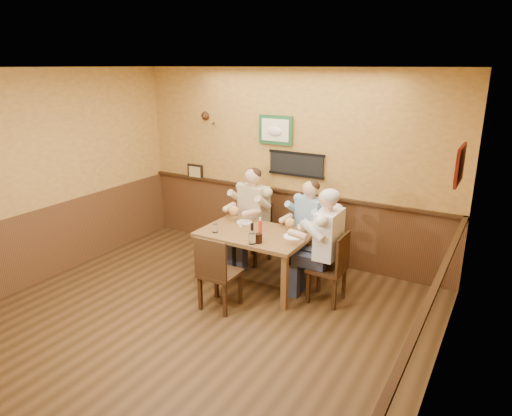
{
  "coord_description": "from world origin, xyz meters",
  "views": [
    {
      "loc": [
        2.9,
        -3.44,
        2.83
      ],
      "look_at": [
        0.15,
        1.3,
        1.1
      ],
      "focal_mm": 32.0,
      "sensor_mm": 36.0,
      "label": 1
    }
  ],
  "objects": [
    {
      "name": "cola_tumbler",
      "position": [
        0.33,
        1.05,
        0.81
      ],
      "size": [
        0.11,
        0.11,
        0.12
      ],
      "primitive_type": "cylinder",
      "rotation": [
        0.0,
        0.0,
        0.28
      ],
      "color": "black",
      "rests_on": "dining_table"
    },
    {
      "name": "dining_table",
      "position": [
        0.1,
        1.35,
        0.66
      ],
      "size": [
        1.4,
        0.9,
        0.75
      ],
      "color": "brown",
      "rests_on": "ground"
    },
    {
      "name": "room",
      "position": [
        0.13,
        0.17,
        1.69
      ],
      "size": [
        5.02,
        5.03,
        2.81
      ],
      "color": "#372310",
      "rests_on": "ground"
    },
    {
      "name": "hot_sauce_bottle",
      "position": [
        0.16,
        1.38,
        0.84
      ],
      "size": [
        0.05,
        0.05,
        0.18
      ],
      "primitive_type": "cylinder",
      "rotation": [
        0.0,
        0.0,
        -0.06
      ],
      "color": "red",
      "rests_on": "dining_table"
    },
    {
      "name": "diner_white_elder",
      "position": [
        1.08,
        1.42,
        0.65
      ],
      "size": [
        0.6,
        0.6,
        1.3
      ],
      "primitive_type": null,
      "rotation": [
        0.0,
        0.0,
        -1.57
      ],
      "color": "white",
      "rests_on": "ground"
    },
    {
      "name": "plate_far_left",
      "position": [
        -0.21,
        1.6,
        0.76
      ],
      "size": [
        0.25,
        0.25,
        0.01
      ],
      "primitive_type": "cylinder",
      "rotation": [
        0.0,
        0.0,
        -0.17
      ],
      "color": "white",
      "rests_on": "dining_table"
    },
    {
      "name": "chair_back_right",
      "position": [
        0.58,
        2.05,
        0.43
      ],
      "size": [
        0.49,
        0.49,
        0.85
      ],
      "primitive_type": null,
      "rotation": [
        0.0,
        0.0,
        -0.31
      ],
      "color": "#3B2412",
      "rests_on": "ground"
    },
    {
      "name": "pepper_shaker",
      "position": [
        0.03,
        1.39,
        0.8
      ],
      "size": [
        0.05,
        0.05,
        0.1
      ],
      "primitive_type": "cylinder",
      "rotation": [
        0.0,
        0.0,
        -0.37
      ],
      "color": "black",
      "rests_on": "dining_table"
    },
    {
      "name": "chair_back_left",
      "position": [
        -0.31,
        2.02,
        0.45
      ],
      "size": [
        0.47,
        0.47,
        0.9
      ],
      "primitive_type": null,
      "rotation": [
        0.0,
        0.0,
        -0.16
      ],
      "color": "#3B2412",
      "rests_on": "ground"
    },
    {
      "name": "chair_right_end",
      "position": [
        1.08,
        1.42,
        0.45
      ],
      "size": [
        0.42,
        0.42,
        0.91
      ],
      "primitive_type": null,
      "rotation": [
        0.0,
        0.0,
        -1.57
      ],
      "color": "#3B2412",
      "rests_on": "ground"
    },
    {
      "name": "salt_shaker",
      "position": [
        -0.16,
        1.42,
        0.8
      ],
      "size": [
        0.04,
        0.04,
        0.1
      ],
      "primitive_type": "cylinder",
      "rotation": [
        0.0,
        0.0,
        0.07
      ],
      "color": "white",
      "rests_on": "dining_table"
    },
    {
      "name": "water_glass_mid",
      "position": [
        0.28,
        0.98,
        0.82
      ],
      "size": [
        0.09,
        0.09,
        0.13
      ],
      "primitive_type": "cylinder",
      "rotation": [
        0.0,
        0.0,
        -0.03
      ],
      "color": "white",
      "rests_on": "dining_table"
    },
    {
      "name": "water_glass_left",
      "position": [
        -0.34,
        1.09,
        0.81
      ],
      "size": [
        0.09,
        0.09,
        0.11
      ],
      "primitive_type": "cylinder",
      "rotation": [
        0.0,
        0.0,
        -0.19
      ],
      "color": "white",
      "rests_on": "dining_table"
    },
    {
      "name": "diner_blue_polo",
      "position": [
        0.58,
        2.05,
        0.61
      ],
      "size": [
        0.71,
        0.71,
        1.22
      ],
      "primitive_type": null,
      "rotation": [
        0.0,
        0.0,
        -0.31
      ],
      "color": "#86ABCA",
      "rests_on": "ground"
    },
    {
      "name": "diner_tan_shirt",
      "position": [
        -0.31,
        2.02,
        0.64
      ],
      "size": [
        0.68,
        0.68,
        1.28
      ],
      "primitive_type": null,
      "rotation": [
        0.0,
        0.0,
        -0.16
      ],
      "color": "beige",
      "rests_on": "ground"
    },
    {
      "name": "chair_near_side",
      "position": [
        0.04,
        0.63,
        0.47
      ],
      "size": [
        0.44,
        0.44,
        0.94
      ],
      "primitive_type": null,
      "rotation": [
        0.0,
        0.0,
        3.17
      ],
      "color": "#3B2412",
      "rests_on": "ground"
    },
    {
      "name": "plate_far_right",
      "position": [
        0.62,
        1.44,
        0.76
      ],
      "size": [
        0.3,
        0.3,
        0.02
      ],
      "primitive_type": "cylinder",
      "rotation": [
        0.0,
        0.0,
        -0.16
      ],
      "color": "white",
      "rests_on": "dining_table"
    }
  ]
}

